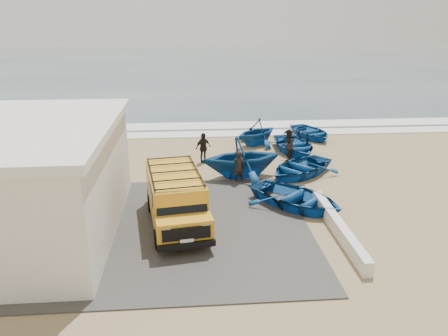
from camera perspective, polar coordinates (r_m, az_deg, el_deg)
name	(u,v)px	position (r m, az deg, el deg)	size (l,w,h in m)	color
ground	(205,206)	(19.28, -2.54, -4.97)	(160.00, 160.00, 0.00)	#9C835A
slab	(156,228)	(17.52, -8.90, -7.76)	(12.00, 10.00, 0.05)	#413E3B
ocean	(192,65)	(73.98, -4.27, 13.26)	(180.00, 88.00, 0.01)	#385166
surf_line	(198,134)	(30.60, -3.42, 4.41)	(180.00, 1.60, 0.06)	white
surf_wash	(197,126)	(33.02, -3.52, 5.52)	(180.00, 2.20, 0.04)	white
building	(2,182)	(17.99, -27.01, -1.58)	(8.40, 9.40, 4.30)	white
parapet	(338,227)	(17.37, 14.71, -7.52)	(0.35, 6.00, 0.55)	silver
van	(176,197)	(17.32, -6.30, -3.76)	(2.74, 5.33, 2.18)	gold
boat_near_left	(296,198)	(19.24, 9.44, -3.83)	(3.09, 4.33, 0.90)	#11498C
boat_near_right	(299,167)	(23.03, 9.83, 0.08)	(3.00, 4.20, 0.87)	#11498C
boat_mid_left	(242,157)	(22.32, 2.31, 1.46)	(3.52, 4.08, 2.15)	#11498C
boat_mid_right	(294,145)	(26.84, 9.10, 2.95)	(3.07, 4.30, 0.89)	#11498C
boat_far_left	(257,132)	(28.02, 4.27, 4.73)	(2.82, 3.27, 1.72)	#11498C
boat_far_right	(311,132)	(30.26, 11.24, 4.61)	(2.76, 3.87, 0.80)	#11498C
fisherman_front	(239,167)	(21.64, 1.93, 0.15)	(0.59, 0.39, 1.62)	black
fisherman_middle	(288,145)	(25.24, 8.34, 3.00)	(0.88, 0.68, 1.80)	black
fisherman_back	(203,148)	(24.63, -2.74, 2.67)	(1.00, 0.42, 1.71)	black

